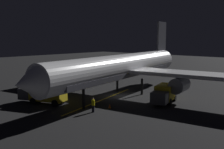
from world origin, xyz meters
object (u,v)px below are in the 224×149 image
(airliner, at_px, (123,68))
(catering_truck, at_px, (164,94))
(baggage_truck, at_px, (44,94))
(ground_crew_worker, at_px, (93,105))
(traffic_cone_near_right, at_px, (110,106))
(traffic_cone_near_left, at_px, (36,97))

(airliner, height_order, catering_truck, airliner)
(baggage_truck, relative_size, ground_crew_worker, 3.95)
(airliner, height_order, traffic_cone_near_right, airliner)
(catering_truck, bearing_deg, traffic_cone_near_left, 32.99)
(airliner, bearing_deg, traffic_cone_near_right, 118.10)
(baggage_truck, relative_size, traffic_cone_near_right, 12.50)
(traffic_cone_near_left, bearing_deg, traffic_cone_near_right, -164.94)
(traffic_cone_near_left, height_order, traffic_cone_near_right, same)
(airliner, xyz_separation_m, traffic_cone_near_right, (-3.85, 7.21, -4.01))
(baggage_truck, height_order, catering_truck, baggage_truck)
(airliner, height_order, ground_crew_worker, airliner)
(catering_truck, height_order, ground_crew_worker, catering_truck)
(catering_truck, relative_size, traffic_cone_near_left, 10.76)
(ground_crew_worker, bearing_deg, traffic_cone_near_right, -95.97)
(traffic_cone_near_right, bearing_deg, baggage_truck, 25.66)
(airliner, relative_size, traffic_cone_near_left, 71.66)
(baggage_truck, xyz_separation_m, traffic_cone_near_right, (-8.37, -4.02, -1.03))
(ground_crew_worker, xyz_separation_m, traffic_cone_near_right, (-0.28, -2.65, -0.64))
(catering_truck, bearing_deg, traffic_cone_near_right, 61.86)
(traffic_cone_near_left, bearing_deg, catering_truck, -147.01)
(catering_truck, xyz_separation_m, traffic_cone_near_left, (15.53, 10.08, -1.00))
(airliner, xyz_separation_m, ground_crew_worker, (-3.57, 9.86, -3.37))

